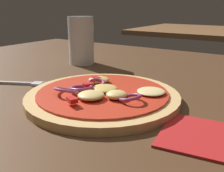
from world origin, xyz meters
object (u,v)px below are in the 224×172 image
object	(u,v)px
beer_glass	(81,43)
pizza	(105,96)
fork	(21,83)
napkin	(218,139)

from	to	relation	value
beer_glass	pizza	bearing A→B (deg)	-42.61
fork	beer_glass	bearing A→B (deg)	96.67
pizza	fork	xyz separation A→B (m)	(-0.19, -0.02, -0.01)
beer_glass	napkin	bearing A→B (deg)	-29.98
beer_glass	napkin	distance (m)	0.45
pizza	beer_glass	world-z (taller)	beer_glass
fork	beer_glass	world-z (taller)	beer_glass
pizza	beer_glass	xyz separation A→B (m)	(-0.21, 0.19, 0.04)
pizza	napkin	size ratio (longest dim) A/B	1.75
pizza	beer_glass	size ratio (longest dim) A/B	2.04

